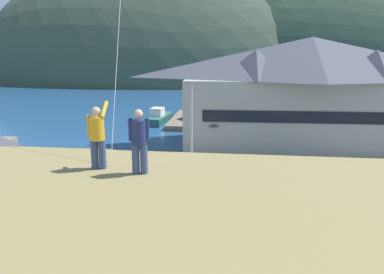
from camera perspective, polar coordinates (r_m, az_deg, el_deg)
The scene contains 17 objects.
ground_plane at distance 19.90m, azimuth -1.33°, elevation -16.18°, with size 600.00×600.00×0.00m, color #66604C.
parking_lot_pad at distance 24.33m, azimuth 0.36°, elevation -10.35°, with size 40.00×20.00×0.10m, color gray.
bay_water at distance 77.82m, azimuth 4.96°, elevation 5.90°, with size 360.00×84.00×0.03m, color navy.
far_hill_west_ridge at distance 133.98m, azimuth -6.63°, elevation 8.87°, with size 121.14×73.55×81.50m, color #3D4C38.
far_hill_east_peak at distance 130.64m, azimuth 9.34°, elevation 8.68°, with size 109.90×46.06×82.43m, color #42513D.
far_hill_center_saddle at distance 130.97m, azimuth 17.16°, elevation 8.28°, with size 119.59×49.47×67.99m, color #334733.
harbor_lodge at distance 39.32m, azimuth 17.70°, elevation 6.90°, with size 26.59×10.69×11.12m.
storage_shed_waterside at distance 37.58m, azimuth 3.63°, elevation 1.76°, with size 5.82×5.13×4.52m.
wharf_dock at distance 51.86m, azimuth -1.25°, elevation 2.69°, with size 3.20×12.93×0.70m.
moored_boat_wharfside at distance 51.58m, azimuth -5.23°, elevation 3.00°, with size 2.84×7.25×2.16m.
parked_car_front_row_silver at distance 21.66m, azimuth -14.53°, elevation -10.93°, with size 4.24×2.14×1.82m.
parked_car_back_row_left at distance 25.89m, azimuth 18.58°, elevation -7.17°, with size 4.36×2.38×1.82m.
parked_car_lone_by_shed at distance 23.47m, azimuth -26.08°, elevation -9.98°, with size 4.25×2.16×1.82m.
parked_car_mid_row_near at distance 20.39m, azimuth 13.57°, elevation -12.44°, with size 4.21×2.07×1.82m.
parking_light_pole at distance 28.48m, azimuth -0.05°, elevation 1.83°, with size 0.24×0.78×7.05m.
person_kite_flyer at distance 10.47m, azimuth -14.43°, elevation 0.27°, with size 0.52×0.67×1.86m.
person_companion at distance 9.81m, azimuth -8.17°, elevation -0.40°, with size 0.55×0.40×1.74m.
Camera 1 is at (2.51, -17.17, 9.74)m, focal length 34.51 mm.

